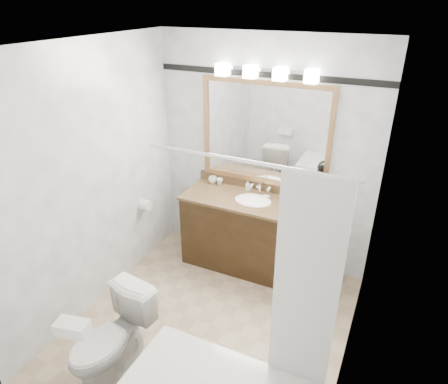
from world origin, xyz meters
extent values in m
cube|color=tan|center=(0.00, 0.00, -0.01)|extent=(2.40, 2.60, 0.01)
cube|color=white|center=(0.00, 0.00, 2.50)|extent=(2.40, 2.60, 0.01)
cube|color=white|center=(0.00, 1.30, 1.25)|extent=(2.40, 0.01, 2.50)
cube|color=white|center=(0.00, -1.30, 1.25)|extent=(2.40, 0.01, 2.50)
cube|color=white|center=(-1.20, 0.00, 1.25)|extent=(0.01, 2.60, 2.50)
cube|color=white|center=(1.20, 0.00, 1.25)|extent=(0.01, 2.60, 2.50)
cube|color=black|center=(0.00, 1.01, 0.41)|extent=(1.50, 0.55, 0.82)
cube|color=olive|center=(0.00, 1.01, 0.83)|extent=(1.53, 0.58, 0.03)
cube|color=olive|center=(0.00, 1.29, 0.90)|extent=(1.53, 0.03, 0.10)
ellipsoid|color=white|center=(0.00, 1.01, 0.82)|extent=(0.44, 0.34, 0.14)
cube|color=#AB7D4D|center=(0.00, 1.28, 2.02)|extent=(1.40, 0.04, 0.05)
cube|color=#AB7D4D|center=(0.00, 1.28, 0.97)|extent=(1.40, 0.04, 0.05)
cube|color=#AB7D4D|center=(-0.68, 1.28, 1.50)|extent=(0.05, 0.04, 1.00)
cube|color=#AB7D4D|center=(0.68, 1.28, 1.50)|extent=(0.05, 0.04, 1.00)
cube|color=white|center=(0.00, 1.29, 1.50)|extent=(1.30, 0.01, 1.00)
cube|color=silver|center=(0.00, 1.27, 2.15)|extent=(0.90, 0.05, 0.03)
cube|color=white|center=(-0.45, 1.22, 2.13)|extent=(0.12, 0.12, 0.12)
cube|color=white|center=(-0.15, 1.22, 2.13)|extent=(0.12, 0.12, 0.12)
cube|color=white|center=(0.15, 1.22, 2.13)|extent=(0.12, 0.12, 0.12)
cube|color=white|center=(0.45, 1.22, 2.13)|extent=(0.12, 0.12, 0.12)
cube|color=black|center=(0.00, 1.29, 2.10)|extent=(2.40, 0.01, 0.06)
cylinder|color=silver|center=(0.53, -0.54, 1.95)|extent=(1.30, 0.02, 0.02)
cube|color=white|center=(0.95, -0.55, 1.18)|extent=(0.40, 0.04, 1.55)
cylinder|color=white|center=(-1.14, 0.66, 0.70)|extent=(0.11, 0.12, 0.12)
imported|color=white|center=(-0.47, -0.81, 0.37)|extent=(0.51, 0.77, 0.74)
cube|color=white|center=(-0.47, -1.12, 0.78)|extent=(0.25, 0.17, 0.09)
cylinder|color=black|center=(0.60, 0.91, 0.86)|extent=(0.18, 0.18, 0.02)
cylinder|color=black|center=(0.60, 0.97, 0.99)|extent=(0.15, 0.15, 0.25)
sphere|color=black|center=(0.60, 0.97, 1.11)|extent=(0.15, 0.15, 0.15)
cube|color=black|center=(0.60, 0.89, 1.07)|extent=(0.10, 0.10, 0.05)
cylinder|color=silver|center=(0.60, 0.89, 0.89)|extent=(0.06, 0.06, 0.06)
imported|color=white|center=(-0.58, 1.22, 0.89)|extent=(0.13, 0.13, 0.08)
imported|color=white|center=(-0.49, 1.22, 0.88)|extent=(0.08, 0.08, 0.07)
imported|color=white|center=(-0.15, 1.23, 0.90)|extent=(0.06, 0.06, 0.10)
cube|color=beige|center=(0.10, 1.13, 0.86)|extent=(0.07, 0.05, 0.02)
camera|label=1|loc=(1.31, -2.50, 2.80)|focal=32.00mm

